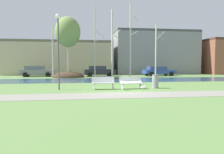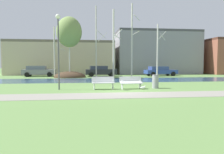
% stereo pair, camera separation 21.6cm
% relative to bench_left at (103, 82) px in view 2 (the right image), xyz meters
% --- Properties ---
extents(ground_plane, '(120.00, 120.00, 0.00)m').
position_rel_bench_left_xyz_m(ground_plane, '(0.99, 9.16, -0.47)').
color(ground_plane, '#5B7F42').
extents(paved_path_strip, '(60.00, 2.20, 0.01)m').
position_rel_bench_left_xyz_m(paved_path_strip, '(0.99, -2.91, -0.47)').
color(paved_path_strip, gray).
rests_on(paved_path_strip, ground).
extents(river_band, '(80.00, 6.14, 0.01)m').
position_rel_bench_left_xyz_m(river_band, '(0.99, 7.99, -0.47)').
color(river_band, '#33516B').
rests_on(river_band, ground).
extents(soil_mound, '(4.15, 3.24, 1.60)m').
position_rel_bench_left_xyz_m(soil_mound, '(-3.43, 12.96, -0.47)').
color(soil_mound, '#423021').
rests_on(soil_mound, ground).
extents(bench_left, '(1.63, 0.66, 0.87)m').
position_rel_bench_left_xyz_m(bench_left, '(0.00, 0.00, 0.00)').
color(bench_left, silver).
rests_on(bench_left, ground).
extents(bench_right, '(1.63, 0.66, 0.87)m').
position_rel_bench_left_xyz_m(bench_right, '(1.97, 0.00, 0.00)').
color(bench_right, silver).
rests_on(bench_right, ground).
extents(trash_bin, '(0.49, 0.49, 0.98)m').
position_rel_bench_left_xyz_m(trash_bin, '(3.79, 0.12, 0.04)').
color(trash_bin, gray).
rests_on(trash_bin, ground).
extents(seagull, '(0.42, 0.16, 0.25)m').
position_rel_bench_left_xyz_m(seagull, '(2.72, -0.42, -0.34)').
color(seagull, white).
rests_on(seagull, ground).
extents(streetlamp, '(0.32, 0.32, 5.11)m').
position_rel_bench_left_xyz_m(streetlamp, '(-3.03, 0.07, 2.96)').
color(streetlamp, '#4C4C51').
rests_on(streetlamp, ground).
extents(birch_far_left, '(1.48, 2.36, 6.58)m').
position_rel_bench_left_xyz_m(birch_far_left, '(-5.36, 13.22, 2.87)').
color(birch_far_left, beige).
rests_on(birch_far_left, ground).
extents(birch_left, '(3.20, 3.20, 7.73)m').
position_rel_bench_left_xyz_m(birch_left, '(-3.40, 12.50, 5.33)').
color(birch_left, '#BCB7A8').
rests_on(birch_left, ground).
extents(birch_center_left, '(1.49, 2.68, 9.13)m').
position_rel_bench_left_xyz_m(birch_center_left, '(0.03, 12.26, 4.13)').
color(birch_center_left, '#BCB7A8').
rests_on(birch_center_left, ground).
extents(birch_center, '(1.25, 2.07, 8.81)m').
position_rel_bench_left_xyz_m(birch_center, '(2.29, 12.46, 3.98)').
color(birch_center, beige).
rests_on(birch_center, ground).
extents(birch_center_right, '(1.14, 2.04, 9.48)m').
position_rel_bench_left_xyz_m(birch_center_right, '(4.60, 12.00, 4.34)').
color(birch_center_right, beige).
rests_on(birch_center_right, ground).
extents(birch_right, '(1.27, 2.19, 7.12)m').
position_rel_bench_left_xyz_m(birch_right, '(8.36, 12.83, 3.19)').
color(birch_right, beige).
rests_on(birch_right, ground).
extents(parked_van_nearest_grey, '(4.51, 2.13, 1.49)m').
position_rel_bench_left_xyz_m(parked_van_nearest_grey, '(-7.93, 15.40, 0.31)').
color(parked_van_nearest_grey, slate).
rests_on(parked_van_nearest_grey, ground).
extents(parked_sedan_second_dark, '(4.43, 2.20, 1.48)m').
position_rel_bench_left_xyz_m(parked_sedan_second_dark, '(0.68, 14.86, 0.31)').
color(parked_sedan_second_dark, '#282B30').
rests_on(parked_sedan_second_dark, ground).
extents(parked_hatch_third_blue, '(4.75, 2.29, 1.40)m').
position_rel_bench_left_xyz_m(parked_hatch_third_blue, '(9.49, 14.98, 0.28)').
color(parked_hatch_third_blue, '#2D4793').
rests_on(parked_hatch_third_blue, ground).
extents(building_beige_block, '(17.29, 7.64, 5.52)m').
position_rel_bench_left_xyz_m(building_beige_block, '(-5.39, 22.18, 2.29)').
color(building_beige_block, '#BCAD8E').
rests_on(building_beige_block, ground).
extents(building_grey_warehouse, '(14.49, 6.75, 7.59)m').
position_rel_bench_left_xyz_m(building_grey_warehouse, '(11.28, 22.08, 3.32)').
color(building_grey_warehouse, gray).
rests_on(building_grey_warehouse, ground).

